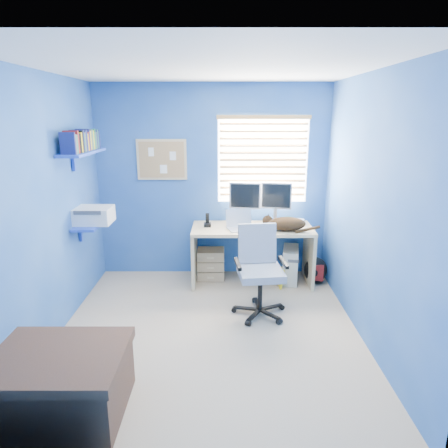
{
  "coord_description": "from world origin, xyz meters",
  "views": [
    {
      "loc": [
        0.15,
        -3.58,
        2.13
      ],
      "look_at": [
        0.15,
        0.65,
        0.95
      ],
      "focal_mm": 32.0,
      "sensor_mm": 36.0,
      "label": 1
    }
  ],
  "objects_px": {
    "laptop": "(242,221)",
    "tower_pc": "(290,265)",
    "desk": "(252,255)",
    "cat": "(287,224)",
    "office_chair": "(259,282)"
  },
  "relations": [
    {
      "from": "desk",
      "to": "cat",
      "type": "bearing_deg",
      "value": -19.17
    },
    {
      "from": "desk",
      "to": "office_chair",
      "type": "distance_m",
      "value": 0.84
    },
    {
      "from": "laptop",
      "to": "tower_pc",
      "type": "height_order",
      "value": "laptop"
    },
    {
      "from": "cat",
      "to": "tower_pc",
      "type": "height_order",
      "value": "cat"
    },
    {
      "from": "laptop",
      "to": "tower_pc",
      "type": "bearing_deg",
      "value": -4.38
    },
    {
      "from": "laptop",
      "to": "cat",
      "type": "relative_size",
      "value": 0.71
    },
    {
      "from": "desk",
      "to": "office_chair",
      "type": "xyz_separation_m",
      "value": [
        0.03,
        -0.84,
        -0.01
      ]
    },
    {
      "from": "cat",
      "to": "tower_pc",
      "type": "relative_size",
      "value": 1.03
    },
    {
      "from": "desk",
      "to": "laptop",
      "type": "xyz_separation_m",
      "value": [
        -0.14,
        -0.1,
        0.48
      ]
    },
    {
      "from": "tower_pc",
      "to": "office_chair",
      "type": "distance_m",
      "value": 1.0
    },
    {
      "from": "desk",
      "to": "tower_pc",
      "type": "distance_m",
      "value": 0.53
    },
    {
      "from": "cat",
      "to": "office_chair",
      "type": "xyz_separation_m",
      "value": [
        -0.38,
        -0.69,
        -0.46
      ]
    },
    {
      "from": "desk",
      "to": "cat",
      "type": "distance_m",
      "value": 0.63
    },
    {
      "from": "desk",
      "to": "office_chair",
      "type": "bearing_deg",
      "value": -88.22
    },
    {
      "from": "desk",
      "to": "office_chair",
      "type": "height_order",
      "value": "office_chair"
    }
  ]
}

